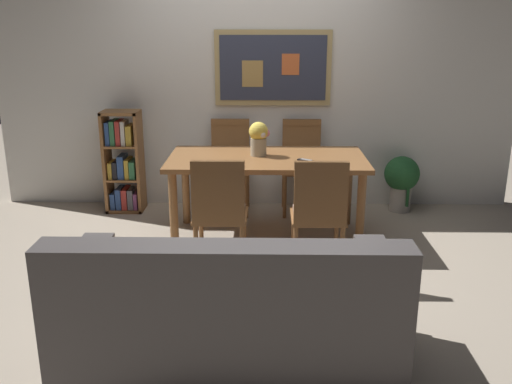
# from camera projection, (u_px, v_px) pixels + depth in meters

# --- Properties ---
(ground_plane) EXTENTS (12.00, 12.00, 0.00)m
(ground_plane) POSITION_uv_depth(u_px,v_px,m) (253.00, 256.00, 4.58)
(ground_plane) COLOR tan
(wall_back_with_painting) EXTENTS (5.20, 0.14, 2.60)m
(wall_back_with_painting) POSITION_uv_depth(u_px,v_px,m) (256.00, 78.00, 5.58)
(wall_back_with_painting) COLOR silver
(wall_back_with_painting) RESTS_ON ground_plane
(dining_table) EXTENTS (1.68, 0.87, 0.73)m
(dining_table) POSITION_uv_depth(u_px,v_px,m) (267.00, 167.00, 4.81)
(dining_table) COLOR brown
(dining_table) RESTS_ON ground_plane
(dining_chair_near_left) EXTENTS (0.40, 0.41, 0.91)m
(dining_chair_near_left) POSITION_uv_depth(u_px,v_px,m) (219.00, 207.00, 4.12)
(dining_chair_near_left) COLOR brown
(dining_chair_near_left) RESTS_ON ground_plane
(dining_chair_far_right) EXTENTS (0.40, 0.41, 0.91)m
(dining_chair_far_right) POSITION_uv_depth(u_px,v_px,m) (302.00, 158.00, 5.56)
(dining_chair_far_right) COLOR brown
(dining_chair_far_right) RESTS_ON ground_plane
(dining_chair_near_right) EXTENTS (0.40, 0.41, 0.91)m
(dining_chair_near_right) POSITION_uv_depth(u_px,v_px,m) (319.00, 208.00, 4.09)
(dining_chair_near_right) COLOR brown
(dining_chair_near_right) RESTS_ON ground_plane
(dining_chair_far_left) EXTENTS (0.40, 0.41, 0.91)m
(dining_chair_far_left) POSITION_uv_depth(u_px,v_px,m) (230.00, 158.00, 5.57)
(dining_chair_far_left) COLOR brown
(dining_chair_far_left) RESTS_ON ground_plane
(leather_couch) EXTENTS (1.80, 0.84, 0.84)m
(leather_couch) POSITION_uv_depth(u_px,v_px,m) (228.00, 318.00, 3.02)
(leather_couch) COLOR #514C4C
(leather_couch) RESTS_ON ground_plane
(bookshelf) EXTENTS (0.36, 0.28, 1.01)m
(bookshelf) POSITION_uv_depth(u_px,v_px,m) (123.00, 164.00, 5.57)
(bookshelf) COLOR brown
(bookshelf) RESTS_ON ground_plane
(potted_ivy) EXTENTS (0.35, 0.35, 0.59)m
(potted_ivy) POSITION_uv_depth(u_px,v_px,m) (402.00, 179.00, 5.59)
(potted_ivy) COLOR #B2ADA3
(potted_ivy) RESTS_ON ground_plane
(flower_vase) EXTENTS (0.18, 0.17, 0.29)m
(flower_vase) POSITION_uv_depth(u_px,v_px,m) (259.00, 137.00, 4.79)
(flower_vase) COLOR tan
(flower_vase) RESTS_ON dining_table
(tv_remote) EXTENTS (0.15, 0.13, 0.02)m
(tv_remote) POSITION_uv_depth(u_px,v_px,m) (306.00, 161.00, 4.60)
(tv_remote) COLOR black
(tv_remote) RESTS_ON dining_table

